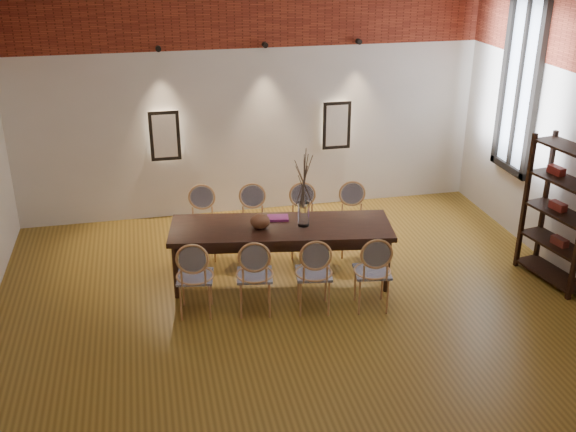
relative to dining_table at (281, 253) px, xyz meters
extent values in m
cube|color=olive|center=(0.06, -1.13, -0.39)|extent=(7.00, 7.00, 0.02)
cube|color=silver|center=(0.06, 2.42, 1.62)|extent=(7.00, 0.10, 4.00)
cube|color=silver|center=(0.06, -4.68, 1.62)|extent=(7.00, 0.10, 4.00)
cube|color=maroon|center=(0.06, -4.61, 2.88)|extent=(7.00, 0.02, 1.50)
cube|color=#FFEAC6|center=(-1.24, 2.32, 0.93)|extent=(0.36, 0.06, 0.66)
cube|color=#FFEAC6|center=(1.36, 2.32, 0.93)|extent=(0.36, 0.06, 0.66)
cylinder|color=black|center=(-1.24, 2.29, 2.17)|extent=(0.08, 0.10, 0.08)
cylinder|color=black|center=(0.26, 2.29, 2.17)|extent=(0.08, 0.10, 0.08)
cylinder|color=black|center=(1.66, 2.29, 2.17)|extent=(0.08, 0.10, 0.08)
cube|color=silver|center=(3.52, 0.87, 1.77)|extent=(0.02, 0.78, 2.38)
cube|color=black|center=(3.50, 0.87, 1.77)|extent=(0.08, 0.90, 2.50)
cube|color=black|center=(3.50, 0.87, 1.77)|extent=(0.06, 0.06, 2.40)
cube|color=#351C13|center=(0.00, 0.00, 0.00)|extent=(2.80, 1.28, 0.75)
cylinder|color=silver|center=(0.27, -0.04, 0.53)|extent=(0.14, 0.14, 0.30)
ellipsoid|color=brown|center=(-0.26, -0.01, 0.46)|extent=(0.24, 0.24, 0.18)
cube|color=#902979|center=(0.01, 0.21, 0.39)|extent=(0.28, 0.22, 0.03)
camera|label=1|loc=(-1.53, -7.32, 3.74)|focal=42.00mm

